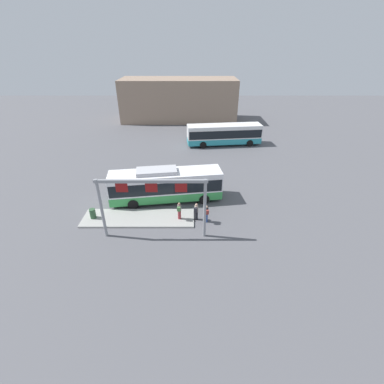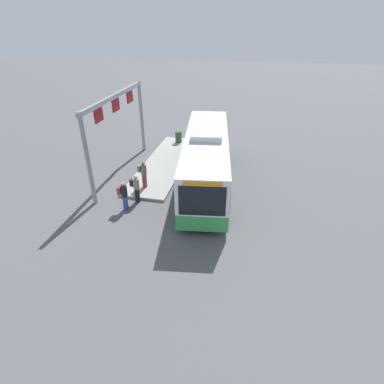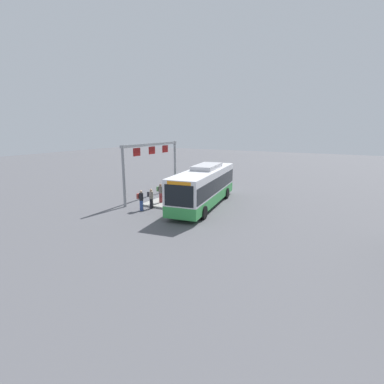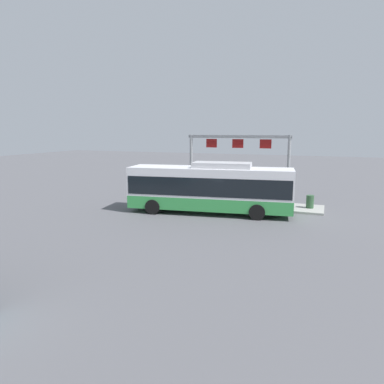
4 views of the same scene
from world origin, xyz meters
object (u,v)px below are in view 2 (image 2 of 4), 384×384
Objects in this scene: person_waiting_near at (136,188)px; person_waiting_mid at (143,173)px; person_boarding at (124,195)px; bus_main at (206,157)px; trash_bin at (179,137)px.

person_waiting_near is 1.51m from person_waiting_mid.
person_boarding is 2.40m from person_waiting_mid.
bus_main is at bearing 34.58° from person_boarding.
person_boarding is at bearing -2.34° from trash_bin.
person_waiting_near is (2.95, -3.43, -0.92)m from bus_main.
person_waiting_near is at bearing -0.41° from trash_bin.
person_waiting_near is at bearing -57.33° from bus_main.
bus_main is 6.66× the size of person_boarding.
trash_bin is (-6.30, -3.36, -1.20)m from bus_main.
bus_main is at bearing 28.06° from trash_bin.
bus_main is 6.66× the size of person_waiting_mid.
person_waiting_mid is (1.45, -3.52, -0.76)m from bus_main.
person_boarding is at bearing -52.60° from bus_main.
bus_main is at bearing 30.02° from person_waiting_mid.
person_boarding is 10.15m from trash_bin.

